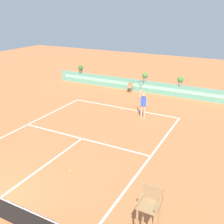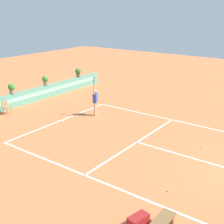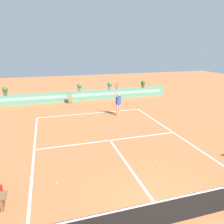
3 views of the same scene
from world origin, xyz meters
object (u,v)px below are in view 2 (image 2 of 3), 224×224
ball_kid_chair (6,107)px  tennis_ball_near_baseline (201,147)px  tennis_ball_mid_court (168,191)px  tennis_player (95,100)px  gear_bag (138,221)px  potted_plant_right (45,80)px  potted_plant_far_right (78,72)px  potted_plant_centre (12,88)px

ball_kid_chair → tennis_ball_near_baseline: bearing=-78.1°
tennis_ball_mid_court → tennis_player: bearing=56.5°
gear_bag → tennis_player: size_ratio=0.27×
ball_kid_chair → potted_plant_right: bearing=10.0°
ball_kid_chair → tennis_ball_near_baseline: ball_kid_chair is taller
tennis_player → tennis_ball_mid_court: tennis_player is taller
tennis_ball_mid_court → potted_plant_far_right: 16.55m
gear_bag → tennis_player: 10.75m
tennis_ball_mid_court → ball_kid_chair: bearing=81.4°
potted_plant_far_right → potted_plant_right: 3.68m
tennis_ball_near_baseline → tennis_ball_mid_court: (-4.48, -0.41, 0.00)m
tennis_ball_near_baseline → potted_plant_far_right: (5.24, 12.92, 1.38)m
potted_plant_far_right → potted_plant_right: bearing=180.0°
potted_plant_far_right → potted_plant_centre: size_ratio=1.00×
gear_bag → potted_plant_right: 15.84m
ball_kid_chair → tennis_ball_near_baseline: 12.47m
tennis_player → tennis_ball_near_baseline: 7.37m
tennis_ball_near_baseline → tennis_ball_mid_court: same height
gear_bag → potted_plant_far_right: bearing=48.1°
potted_plant_right → potted_plant_centre: (-3.04, 0.00, 0.00)m
gear_bag → potted_plant_right: bearing=58.1°
tennis_player → gear_bag: bearing=-133.6°
gear_bag → potted_plant_centre: potted_plant_centre is taller
tennis_player → ball_kid_chair: bearing=122.9°
tennis_player → tennis_ball_near_baseline: bearing=-94.7°
potted_plant_far_right → potted_plant_right: same height
gear_bag → potted_plant_far_right: 18.05m
gear_bag → tennis_ball_mid_court: (2.30, 0.08, -0.15)m
gear_bag → tennis_ball_near_baseline: (6.78, 0.49, -0.15)m
tennis_ball_near_baseline → potted_plant_right: (1.56, 12.92, 1.38)m
gear_bag → tennis_player: bearing=46.4°
potted_plant_far_right → tennis_player: bearing=-129.4°
tennis_ball_mid_court → gear_bag: bearing=-178.0°
tennis_player → potted_plant_centre: size_ratio=3.57×
tennis_ball_mid_court → tennis_ball_near_baseline: bearing=5.2°
tennis_player → potted_plant_centre: 6.03m
ball_kid_chair → tennis_player: 5.88m
tennis_ball_mid_court → potted_plant_right: bearing=65.6°
potted_plant_centre → potted_plant_right: bearing=0.0°
ball_kid_chair → gear_bag: ball_kid_chair is taller
potted_plant_centre → tennis_ball_near_baseline: bearing=-83.5°
gear_bag → potted_plant_right: (8.34, 13.41, 1.23)m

